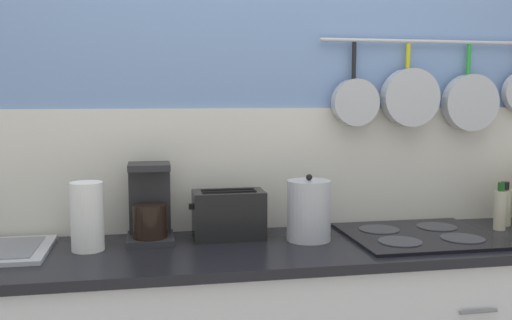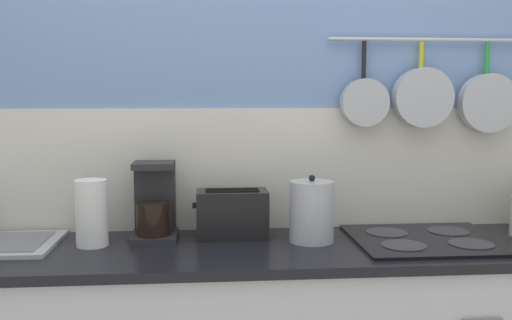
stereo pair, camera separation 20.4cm
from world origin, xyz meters
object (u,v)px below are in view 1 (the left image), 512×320
(coffee_maker, at_px, (150,209))
(bottle_olive_oil, at_px, (500,209))
(toaster, at_px, (229,214))
(kettle, at_px, (309,210))
(paper_towel_roll, at_px, (87,216))
(bottle_cooking_wine, at_px, (504,206))

(coffee_maker, height_order, bottle_olive_oil, coffee_maker)
(toaster, bearing_deg, kettle, -16.10)
(paper_towel_roll, distance_m, bottle_olive_oil, 1.63)
(bottle_olive_oil, bearing_deg, bottle_cooking_wine, 46.90)
(kettle, bearing_deg, bottle_olive_oil, 1.15)
(paper_towel_roll, xyz_separation_m, kettle, (0.81, -0.01, -0.01))
(paper_towel_roll, height_order, toaster, paper_towel_roll)
(paper_towel_roll, relative_size, kettle, 0.97)
(coffee_maker, relative_size, toaster, 1.02)
(paper_towel_roll, relative_size, coffee_maker, 0.83)
(coffee_maker, bearing_deg, toaster, -3.46)
(kettle, bearing_deg, toaster, 163.90)
(bottle_olive_oil, distance_m, bottle_cooking_wine, 0.10)
(kettle, height_order, bottle_olive_oil, kettle)
(paper_towel_roll, xyz_separation_m, bottle_cooking_wine, (1.70, 0.08, -0.04))
(toaster, bearing_deg, paper_towel_roll, -171.22)
(coffee_maker, bearing_deg, bottle_olive_oil, -3.52)
(toaster, height_order, kettle, kettle)
(coffee_maker, bearing_deg, kettle, -9.87)
(bottle_cooking_wine, bearing_deg, paper_towel_roll, -177.22)
(kettle, distance_m, bottle_olive_oil, 0.82)
(bottle_cooking_wine, bearing_deg, coffee_maker, 179.39)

